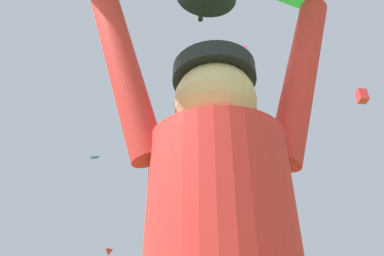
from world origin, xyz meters
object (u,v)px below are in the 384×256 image
Objects in this scene: distant_kite_red_low_right at (109,253)px; distant_kite_yellow_mid_left at (134,134)px; distant_kite_magenta_overhead_distant at (244,51)px; distant_kite_teal_high_left at (196,54)px; distant_kite_red_low_left at (362,96)px; distant_kite_red_mid_right at (276,163)px; distant_kite_blue_high_right at (95,157)px.

distant_kite_yellow_mid_left is at bearing 32.11° from distant_kite_red_low_right.
distant_kite_red_low_right is 1.82× the size of distant_kite_magenta_overhead_distant.
distant_kite_yellow_mid_left reaches higher than distant_kite_teal_high_left.
distant_kite_teal_high_left is 2.05× the size of distant_kite_red_low_left.
distant_kite_magenta_overhead_distant reaches higher than distant_kite_red_low_right.
distant_kite_red_low_right is at bearing 165.60° from distant_kite_red_mid_right.
distant_kite_red_low_right is at bearing -21.97° from distant_kite_blue_high_right.
distant_kite_teal_high_left is (10.67, -19.02, -1.82)m from distant_kite_blue_high_right.
distant_kite_magenta_overhead_distant reaches higher than distant_kite_blue_high_right.
distant_kite_magenta_overhead_distant is 11.58m from distant_kite_red_low_left.
distant_kite_magenta_overhead_distant reaches higher than distant_kite_yellow_mid_left.
distant_kite_teal_high_left is (-8.04, -13.76, 0.88)m from distant_kite_red_mid_right.
distant_kite_yellow_mid_left reaches higher than distant_kite_red_low_left.
distant_kite_red_low_left is (17.30, -16.34, 6.61)m from distant_kite_red_low_right.
distant_kite_teal_high_left is at bearing -122.29° from distant_kite_magenta_overhead_distant.
distant_kite_red_mid_right is 0.92× the size of distant_kite_blue_high_right.
distant_kite_yellow_mid_left is (-14.48, 4.72, 5.38)m from distant_kite_red_mid_right.
distant_kite_magenta_overhead_distant is 10.89m from distant_kite_teal_high_left.
distant_kite_teal_high_left is 9.98m from distant_kite_red_low_left.
distant_kite_red_mid_right is 12.48m from distant_kite_red_low_left.
distant_kite_blue_high_right is at bearing 119.29° from distant_kite_teal_high_left.
distant_kite_red_low_left is (16.17, -17.05, -6.23)m from distant_kite_yellow_mid_left.
distant_kite_blue_high_right is (-4.22, 0.54, -2.68)m from distant_kite_yellow_mid_left.
distant_kite_red_mid_right is 0.60× the size of distant_kite_teal_high_left.
distant_kite_teal_high_left is at bearing -60.71° from distant_kite_blue_high_right.
distant_kite_blue_high_right is (-18.70, 5.26, 2.70)m from distant_kite_red_mid_right.
distant_kite_red_low_right is at bearing 136.63° from distant_kite_red_low_left.
distant_kite_yellow_mid_left is (1.13, 0.71, 12.85)m from distant_kite_red_low_right.
distant_kite_red_low_right is 22.16m from distant_kite_magenta_overhead_distant.
distant_kite_blue_high_right is 1.32× the size of distant_kite_magenta_overhead_distant.
distant_kite_magenta_overhead_distant is at bearing -41.33° from distant_kite_red_low_right.
distant_kite_red_low_right is at bearing 138.67° from distant_kite_magenta_overhead_distant.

